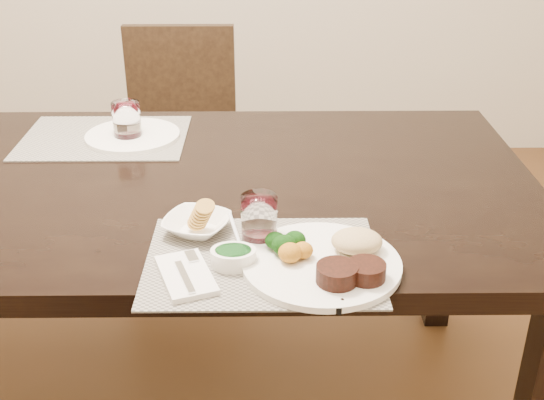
{
  "coord_description": "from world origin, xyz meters",
  "views": [
    {
      "loc": [
        0.33,
        -1.53,
        1.47
      ],
      "look_at": [
        0.34,
        -0.26,
        0.82
      ],
      "focal_mm": 45.0,
      "sensor_mm": 36.0,
      "label": 1
    }
  ],
  "objects_px": {
    "steak_knife": "(339,286)",
    "chair_far": "(181,135)",
    "wine_glass_near": "(259,221)",
    "dinner_plate": "(329,260)",
    "cracker_bowl": "(197,224)",
    "far_plate": "(133,136)"
  },
  "relations": [
    {
      "from": "steak_knife",
      "to": "chair_far",
      "type": "bearing_deg",
      "value": 123.35
    },
    {
      "from": "steak_knife",
      "to": "wine_glass_near",
      "type": "distance_m",
      "value": 0.23
    },
    {
      "from": "chair_far",
      "to": "steak_knife",
      "type": "height_order",
      "value": "chair_far"
    },
    {
      "from": "dinner_plate",
      "to": "cracker_bowl",
      "type": "bearing_deg",
      "value": 161.56
    },
    {
      "from": "chair_far",
      "to": "far_plate",
      "type": "height_order",
      "value": "chair_far"
    },
    {
      "from": "cracker_bowl",
      "to": "wine_glass_near",
      "type": "bearing_deg",
      "value": -17.13
    },
    {
      "from": "dinner_plate",
      "to": "steak_knife",
      "type": "relative_size",
      "value": 1.24
    },
    {
      "from": "steak_knife",
      "to": "far_plate",
      "type": "relative_size",
      "value": 0.94
    },
    {
      "from": "dinner_plate",
      "to": "wine_glass_near",
      "type": "distance_m",
      "value": 0.17
    },
    {
      "from": "dinner_plate",
      "to": "far_plate",
      "type": "distance_m",
      "value": 0.85
    },
    {
      "from": "steak_knife",
      "to": "cracker_bowl",
      "type": "distance_m",
      "value": 0.35
    },
    {
      "from": "chair_far",
      "to": "wine_glass_near",
      "type": "xyz_separation_m",
      "value": [
        0.31,
        -1.25,
        0.3
      ]
    },
    {
      "from": "steak_knife",
      "to": "wine_glass_near",
      "type": "xyz_separation_m",
      "value": [
        -0.15,
        0.17,
        0.04
      ]
    },
    {
      "from": "dinner_plate",
      "to": "cracker_bowl",
      "type": "xyz_separation_m",
      "value": [
        -0.27,
        0.14,
        0.0
      ]
    },
    {
      "from": "wine_glass_near",
      "to": "cracker_bowl",
      "type": "bearing_deg",
      "value": 162.87
    },
    {
      "from": "cracker_bowl",
      "to": "dinner_plate",
      "type": "bearing_deg",
      "value": -28.41
    },
    {
      "from": "steak_knife",
      "to": "wine_glass_near",
      "type": "bearing_deg",
      "value": 145.62
    },
    {
      "from": "dinner_plate",
      "to": "cracker_bowl",
      "type": "distance_m",
      "value": 0.3
    },
    {
      "from": "chair_far",
      "to": "wine_glass_near",
      "type": "bearing_deg",
      "value": -75.87
    },
    {
      "from": "wine_glass_near",
      "to": "far_plate",
      "type": "distance_m",
      "value": 0.69
    },
    {
      "from": "wine_glass_near",
      "to": "chair_far",
      "type": "bearing_deg",
      "value": 104.13
    },
    {
      "from": "cracker_bowl",
      "to": "wine_glass_near",
      "type": "relative_size",
      "value": 1.69
    }
  ]
}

